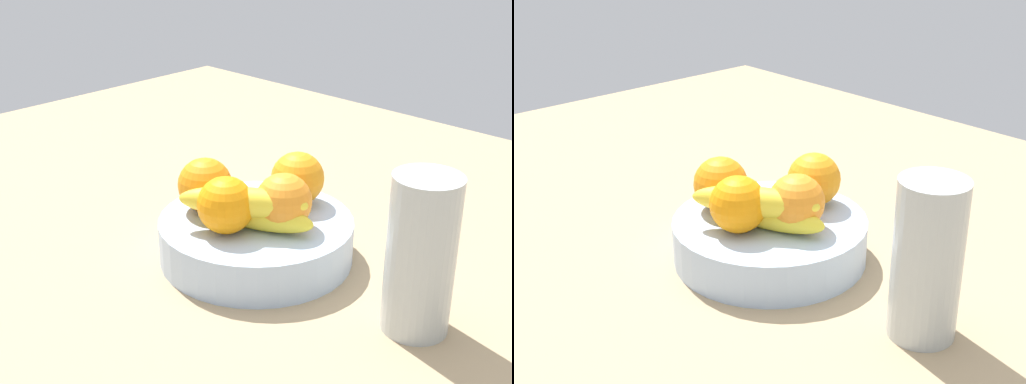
% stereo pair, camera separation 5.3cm
% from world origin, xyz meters
% --- Properties ---
extents(ground_plane, '(1.80, 1.40, 0.03)m').
position_xyz_m(ground_plane, '(0.00, 0.00, -0.01)').
color(ground_plane, tan).
extents(fruit_bowl, '(0.27, 0.27, 0.06)m').
position_xyz_m(fruit_bowl, '(-0.03, -0.01, 0.03)').
color(fruit_bowl, '#ABC3E0').
rests_on(fruit_bowl, ground_plane).
extents(orange_front_left, '(0.08, 0.08, 0.08)m').
position_xyz_m(orange_front_left, '(-0.02, 0.07, 0.10)').
color(orange_front_left, orange).
rests_on(orange_front_left, fruit_bowl).
extents(orange_front_right, '(0.08, 0.08, 0.08)m').
position_xyz_m(orange_front_right, '(-0.10, -0.03, 0.10)').
color(orange_front_right, orange).
rests_on(orange_front_right, fruit_bowl).
extents(orange_center, '(0.08, 0.08, 0.08)m').
position_xyz_m(orange_center, '(-0.03, -0.06, 0.10)').
color(orange_center, orange).
rests_on(orange_center, fruit_bowl).
extents(orange_back_left, '(0.08, 0.08, 0.08)m').
position_xyz_m(orange_back_left, '(0.02, -0.00, 0.10)').
color(orange_back_left, orange).
rests_on(orange_back_left, fruit_bowl).
extents(banana_bunch, '(0.17, 0.13, 0.06)m').
position_xyz_m(banana_bunch, '(-0.01, -0.04, 0.09)').
color(banana_bunch, yellow).
rests_on(banana_bunch, fruit_bowl).
extents(thermos_tumbler, '(0.08, 0.08, 0.19)m').
position_xyz_m(thermos_tumbler, '(0.23, 0.00, 0.10)').
color(thermos_tumbler, '#AEB6B4').
rests_on(thermos_tumbler, ground_plane).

